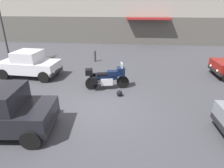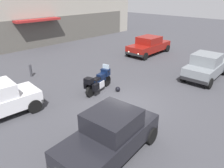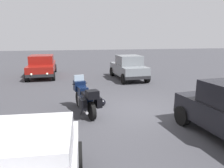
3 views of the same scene
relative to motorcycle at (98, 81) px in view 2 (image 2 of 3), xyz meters
name	(u,v)px [view 2 (image 2 of 3)]	position (x,y,z in m)	size (l,w,h in m)	color
ground_plane	(122,104)	(-0.21, -1.93, -0.62)	(80.00, 80.00, 0.00)	#38383D
motorcycle	(98,81)	(0.00, 0.00, 0.00)	(2.24, 1.00, 1.36)	black
helmet	(118,89)	(0.73, -0.80, -0.48)	(0.28, 0.28, 0.28)	black
car_hatchback_near	(206,66)	(6.05, -3.49, 0.19)	(3.93, 1.94, 1.64)	slate
car_sedan_far	(149,45)	(8.38, 2.44, 0.16)	(4.61, 1.98, 1.56)	maroon
car_wagon_end	(110,135)	(-3.15, -3.97, 0.19)	(3.98, 2.10, 1.64)	black
bollard_curbside	(31,70)	(-1.52, 4.88, -0.16)	(0.16, 0.16, 0.86)	#333338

